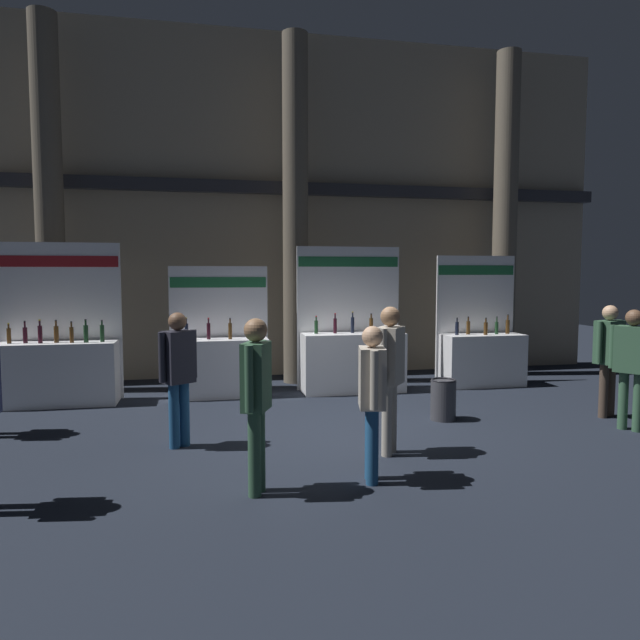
% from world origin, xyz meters
% --- Properties ---
extents(ground_plane, '(27.01, 27.01, 0.00)m').
position_xyz_m(ground_plane, '(0.00, 0.00, 0.00)').
color(ground_plane, black).
extents(hall_colonnade, '(13.51, 1.34, 6.90)m').
position_xyz_m(hall_colonnade, '(0.00, 4.28, 3.43)').
color(hall_colonnade, tan).
rests_on(hall_colonnade, ground_plane).
extents(exhibitor_booth_0, '(1.88, 0.66, 2.60)m').
position_xyz_m(exhibitor_booth_0, '(-4.02, 2.33, 0.63)').
color(exhibitor_booth_0, white).
rests_on(exhibitor_booth_0, ground_plane).
extents(exhibitor_booth_1, '(1.69, 0.66, 2.22)m').
position_xyz_m(exhibitor_booth_1, '(-1.47, 2.47, 0.58)').
color(exhibitor_booth_1, white).
rests_on(exhibitor_booth_1, ground_plane).
extents(exhibitor_booth_2, '(1.89, 0.66, 2.58)m').
position_xyz_m(exhibitor_booth_2, '(0.84, 2.39, 0.64)').
color(exhibitor_booth_2, white).
rests_on(exhibitor_booth_2, ground_plane).
extents(exhibitor_booth_3, '(1.58, 0.66, 2.43)m').
position_xyz_m(exhibitor_booth_3, '(3.36, 2.45, 0.60)').
color(exhibitor_booth_3, white).
rests_on(exhibitor_booth_3, ground_plane).
extents(trash_bin, '(0.36, 0.36, 0.59)m').
position_xyz_m(trash_bin, '(1.60, 0.19, 0.29)').
color(trash_bin, '#38383D').
rests_on(trash_bin, ground_plane).
extents(visitor_0, '(0.54, 0.38, 1.64)m').
position_xyz_m(visitor_0, '(4.02, -0.13, 0.98)').
color(visitor_0, '#47382D').
rests_on(visitor_0, ground_plane).
extents(visitor_1, '(0.32, 0.47, 1.68)m').
position_xyz_m(visitor_1, '(-1.27, -2.05, 0.98)').
color(visitor_1, '#33563D').
rests_on(visitor_1, ground_plane).
extents(visitor_3, '(0.32, 0.52, 1.57)m').
position_xyz_m(visitor_3, '(-0.11, -1.96, 0.93)').
color(visitor_3, navy).
rests_on(visitor_3, ground_plane).
extents(visitor_4, '(0.41, 0.42, 1.72)m').
position_xyz_m(visitor_4, '(0.35, -1.16, 1.02)').
color(visitor_4, '#ADA393').
rests_on(visitor_4, ground_plane).
extents(visitor_5, '(0.44, 0.50, 1.62)m').
position_xyz_m(visitor_5, '(3.82, -0.83, 0.97)').
color(visitor_5, '#33563D').
rests_on(visitor_5, ground_plane).
extents(visitor_6, '(0.44, 0.40, 1.63)m').
position_xyz_m(visitor_6, '(-2.05, -0.38, 0.97)').
color(visitor_6, navy).
rests_on(visitor_6, ground_plane).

